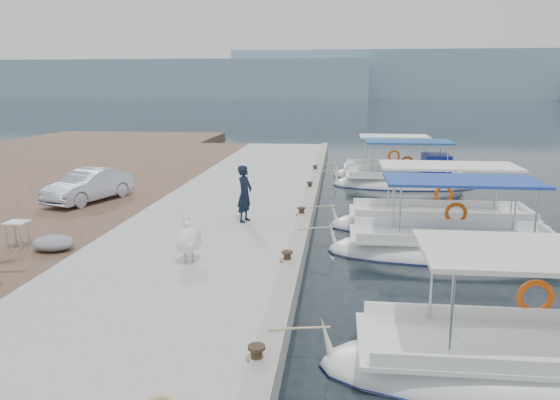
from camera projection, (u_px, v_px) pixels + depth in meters
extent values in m
plane|color=black|center=(309.00, 244.00, 16.90)|extent=(400.00, 400.00, 0.00)
cube|color=#9F9F9A|center=(242.00, 201.00, 22.03)|extent=(6.00, 40.00, 0.50)
cube|color=gray|center=(311.00, 195.00, 21.68)|extent=(0.44, 40.00, 0.12)
cube|color=#4D3629|center=(123.00, 198.00, 22.57)|extent=(4.00, 40.00, 0.50)
cube|color=#7592A2|center=(180.00, 80.00, 206.74)|extent=(140.00, 40.00, 14.00)
cube|color=#7592A2|center=(441.00, 75.00, 215.17)|extent=(160.00, 40.00, 18.00)
ellipsoid|color=white|center=(535.00, 375.00, 9.11)|extent=(7.22, 2.41, 1.30)
ellipsoid|color=navy|center=(535.00, 377.00, 9.12)|extent=(7.26, 2.46, 0.22)
cube|color=white|center=(538.00, 348.00, 9.01)|extent=(5.92, 2.07, 0.08)
cube|color=silver|center=(560.00, 253.00, 8.66)|extent=(4.33, 2.22, 0.08)
cylinder|color=silver|center=(451.00, 321.00, 8.14)|extent=(0.05, 0.05, 1.60)
torus|color=#ED540C|center=(536.00, 297.00, 10.00)|extent=(0.68, 0.12, 0.68)
ellipsoid|color=white|center=(451.00, 253.00, 15.77)|extent=(7.09, 2.31, 1.30)
ellipsoid|color=navy|center=(451.00, 254.00, 15.78)|extent=(7.13, 2.35, 0.22)
cube|color=white|center=(452.00, 237.00, 15.67)|extent=(5.82, 1.99, 0.08)
cube|color=#1E409A|center=(462.00, 181.00, 15.32)|extent=(4.26, 2.12, 0.08)
cylinder|color=silver|center=(400.00, 215.00, 14.84)|extent=(0.05, 0.05, 1.60)
torus|color=#ED540C|center=(456.00, 213.00, 16.62)|extent=(0.68, 0.12, 0.68)
ellipsoid|color=white|center=(439.00, 228.00, 18.62)|extent=(7.43, 2.29, 1.30)
ellipsoid|color=navy|center=(439.00, 228.00, 18.63)|extent=(7.46, 2.34, 0.22)
cube|color=white|center=(440.00, 214.00, 18.52)|extent=(6.09, 1.97, 0.08)
cube|color=white|center=(448.00, 166.00, 18.17)|extent=(4.46, 2.11, 0.08)
cylinder|color=silver|center=(393.00, 194.00, 17.70)|extent=(0.05, 0.05, 1.60)
torus|color=#ED540C|center=(444.00, 195.00, 19.46)|extent=(0.68, 0.12, 0.68)
ellipsoid|color=white|center=(403.00, 185.00, 26.61)|extent=(6.78, 2.52, 1.30)
ellipsoid|color=navy|center=(403.00, 186.00, 26.61)|extent=(6.81, 2.57, 0.22)
cube|color=white|center=(403.00, 175.00, 26.51)|extent=(5.56, 2.16, 0.08)
cube|color=#1C4D8D|center=(408.00, 142.00, 26.15)|extent=(4.07, 2.31, 0.08)
cylinder|color=silver|center=(373.00, 161.00, 25.59)|extent=(0.05, 0.05, 1.60)
torus|color=#ED540C|center=(407.00, 163.00, 27.55)|extent=(0.68, 0.12, 0.68)
cube|color=navy|center=(436.00, 165.00, 26.23)|extent=(1.20, 1.76, 1.00)
ellipsoid|color=white|center=(390.00, 176.00, 29.35)|extent=(5.98, 2.36, 1.30)
ellipsoid|color=navy|center=(390.00, 177.00, 29.35)|extent=(6.01, 2.40, 0.22)
cube|color=white|center=(390.00, 167.00, 29.25)|extent=(4.90, 2.03, 0.08)
cube|color=white|center=(394.00, 136.00, 28.89)|extent=(3.59, 2.17, 0.08)
cylinder|color=silver|center=(366.00, 154.00, 28.37)|extent=(0.05, 0.05, 1.60)
torus|color=#ED540C|center=(394.00, 156.00, 30.21)|extent=(0.68, 0.12, 0.68)
cylinder|color=black|center=(257.00, 356.00, 8.53)|extent=(0.18, 0.18, 0.30)
cylinder|color=black|center=(257.00, 347.00, 8.50)|extent=(0.28, 0.28, 0.05)
cylinder|color=black|center=(287.00, 258.00, 13.40)|extent=(0.18, 0.18, 0.30)
cylinder|color=black|center=(287.00, 252.00, 13.37)|extent=(0.28, 0.28, 0.05)
cylinder|color=black|center=(301.00, 212.00, 18.27)|extent=(0.18, 0.18, 0.30)
cylinder|color=black|center=(301.00, 208.00, 18.23)|extent=(0.28, 0.28, 0.05)
cylinder|color=black|center=(310.00, 186.00, 23.13)|extent=(0.18, 0.18, 0.30)
cylinder|color=black|center=(310.00, 182.00, 23.10)|extent=(0.28, 0.28, 0.05)
cylinder|color=black|center=(315.00, 169.00, 28.00)|extent=(0.18, 0.18, 0.30)
cylinder|color=black|center=(315.00, 166.00, 27.97)|extent=(0.28, 0.28, 0.05)
cylinder|color=tan|center=(186.00, 256.00, 13.50)|extent=(0.05, 0.05, 0.35)
cylinder|color=tan|center=(193.00, 255.00, 13.55)|extent=(0.05, 0.05, 0.35)
ellipsoid|color=white|center=(189.00, 241.00, 13.45)|extent=(0.78, 0.95, 0.65)
cylinder|color=white|center=(187.00, 227.00, 13.67)|extent=(0.24, 0.33, 0.34)
sphere|color=white|center=(186.00, 218.00, 13.73)|extent=(0.21, 0.21, 0.21)
cone|color=#EAA566|center=(184.00, 219.00, 14.05)|extent=(0.34, 0.62, 0.25)
imported|color=black|center=(245.00, 194.00, 17.46)|extent=(0.60, 0.76, 1.83)
imported|color=#A9B2C1|center=(89.00, 185.00, 20.61)|extent=(2.40, 3.95, 1.23)
ellipsoid|color=gray|center=(53.00, 243.00, 14.52)|extent=(1.10, 0.90, 0.40)
cylinder|color=silver|center=(7.00, 237.00, 14.54)|extent=(0.06, 0.06, 0.70)
cylinder|color=silver|center=(21.00, 237.00, 14.49)|extent=(0.06, 0.06, 0.70)
cylinder|color=silver|center=(15.00, 233.00, 14.92)|extent=(0.06, 0.06, 0.70)
cylinder|color=silver|center=(29.00, 234.00, 14.88)|extent=(0.06, 0.06, 0.70)
cube|color=white|center=(17.00, 222.00, 14.63)|extent=(0.55, 0.55, 0.03)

